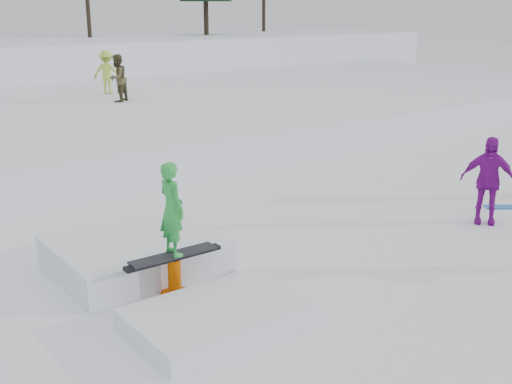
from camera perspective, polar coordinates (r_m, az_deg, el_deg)
ground at (r=9.99m, az=4.61°, el=-9.18°), size 120.00×120.00×0.00m
snow_midrise at (r=23.83m, az=-21.68°, el=5.85°), size 50.00×18.00×0.80m
walker_olive at (r=24.40m, az=-12.21°, el=9.86°), size 1.06×1.00×1.73m
walker_ygreen at (r=26.70m, az=-13.11°, el=10.33°), size 1.27×1.16×1.71m
spectator_purple at (r=13.69m, az=19.88°, el=0.99°), size 0.98×1.10×1.79m
jib_rail_feature at (r=10.38m, az=-8.85°, el=-6.48°), size 2.60×4.40×2.11m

